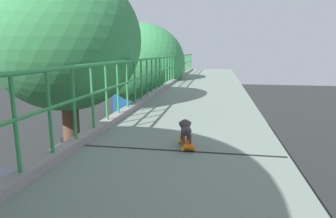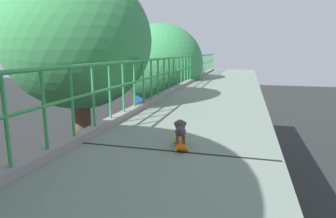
% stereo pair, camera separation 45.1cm
% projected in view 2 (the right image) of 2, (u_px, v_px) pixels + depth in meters
% --- Properties ---
extents(overpass_deck, '(3.04, 39.23, 0.36)m').
position_uv_depth(overpass_deck, '(162.00, 173.00, 3.76)').
color(overpass_deck, gray).
rests_on(overpass_deck, bridge_pier).
extents(green_railing, '(0.20, 37.27, 1.18)m').
position_uv_depth(green_railing, '(61.00, 132.00, 4.05)').
color(green_railing, gray).
rests_on(green_railing, overpass_deck).
extents(car_blue_fourth, '(1.82, 4.19, 1.52)m').
position_uv_depth(car_blue_fourth, '(15.00, 187.00, 13.54)').
color(car_blue_fourth, navy).
rests_on(car_blue_fourth, ground).
extents(car_green_fifth, '(1.78, 4.32, 1.35)m').
position_uv_depth(car_green_fifth, '(117.00, 165.00, 16.32)').
color(car_green_fifth, '#206B32').
rests_on(car_green_fifth, ground).
extents(car_grey_sixth, '(1.93, 3.85, 1.25)m').
position_uv_depth(car_grey_sixth, '(98.00, 141.00, 20.73)').
color(car_grey_sixth, slate).
rests_on(car_grey_sixth, ground).
extents(car_yellow_cab_seventh, '(1.96, 4.34, 1.57)m').
position_uv_depth(car_yellow_cab_seventh, '(157.00, 132.00, 22.80)').
color(car_yellow_cab_seventh, yellow).
rests_on(car_yellow_cab_seventh, ground).
extents(city_bus, '(2.55, 10.63, 3.12)m').
position_uv_depth(city_bus, '(160.00, 94.00, 35.73)').
color(city_bus, navy).
rests_on(city_bus, ground).
extents(roadside_tree_mid, '(3.84, 3.84, 8.99)m').
position_uv_depth(roadside_tree_mid, '(78.00, 44.00, 7.56)').
color(roadside_tree_mid, brown).
rests_on(roadside_tree_mid, ground).
extents(roadside_tree_far, '(4.25, 4.25, 8.30)m').
position_uv_depth(roadside_tree_far, '(160.00, 65.00, 14.59)').
color(roadside_tree_far, '#52331F').
rests_on(roadside_tree_far, ground).
extents(toy_skateboard, '(0.29, 0.56, 0.09)m').
position_uv_depth(toy_skateboard, '(181.00, 143.00, 4.19)').
color(toy_skateboard, '#EC5C06').
rests_on(toy_skateboard, overpass_deck).
extents(small_dog, '(0.22, 0.35, 0.31)m').
position_uv_depth(small_dog, '(180.00, 129.00, 4.18)').
color(small_dog, '#433B3F').
rests_on(small_dog, toy_skateboard).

